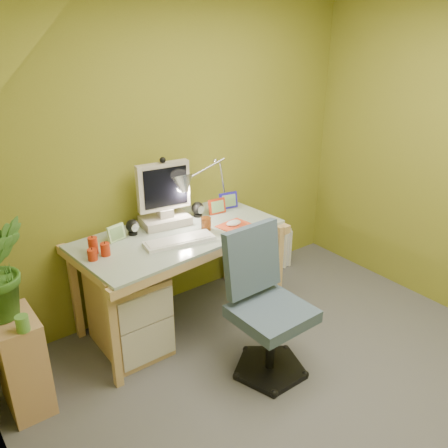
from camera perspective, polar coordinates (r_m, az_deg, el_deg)
floor at (r=3.11m, az=11.90°, el=-20.84°), size 3.20×3.20×0.01m
wall_back at (r=3.58m, az=-5.82°, el=8.25°), size 3.20×0.01×2.40m
wall_left at (r=1.67m, az=-24.79°, el=-13.43°), size 0.01×3.20×2.40m
slope_ceiling at (r=1.60m, az=-7.46°, el=12.69°), size 1.10×3.20×1.10m
desk at (r=3.50m, az=-5.25°, el=-6.69°), size 1.49×0.84×0.76m
monitor at (r=3.37m, az=-7.28°, el=4.15°), size 0.42×0.28×0.53m
speaker_left at (r=3.32m, az=-10.96°, el=-0.38°), size 0.09×0.09×0.11m
speaker_right at (r=3.56m, az=-3.19°, el=1.78°), size 0.11×0.11×0.11m
keyboard at (r=3.17m, az=-5.40°, el=-2.02°), size 0.49×0.23×0.02m
mousepad at (r=3.41m, az=1.17°, el=-0.15°), size 0.25×0.19×0.01m
mouse at (r=3.41m, az=1.18°, el=0.11°), size 0.13×0.09×0.04m
amber_tumbler at (r=3.33m, az=-2.17°, el=0.03°), size 0.08×0.08×0.09m
candle_cluster at (r=3.08m, az=-15.19°, el=-2.78°), size 0.16×0.14×0.11m
photo_frame_red at (r=3.61m, az=-0.85°, el=2.15°), size 0.14×0.03×0.12m
photo_frame_blue at (r=3.71m, az=0.53°, el=2.87°), size 0.15×0.05×0.12m
photo_frame_green at (r=3.25m, az=-12.84°, el=-1.04°), size 0.13×0.05×0.11m
desk_lamp at (r=3.59m, az=-1.05°, el=6.22°), size 0.59×0.31×0.61m
side_ledge at (r=3.09m, az=-23.13°, el=-15.14°), size 0.23×0.35×0.62m
potted_plant at (r=2.81m, az=-25.34°, el=-4.89°), size 0.36×0.31×0.58m
green_cup at (r=2.77m, az=-23.08°, el=-10.95°), size 0.09×0.09×0.09m
task_chair at (r=3.01m, az=5.82°, el=-10.50°), size 0.52×0.52×0.92m
radiator at (r=4.34m, az=5.68°, el=-3.23°), size 0.39×0.20×0.38m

